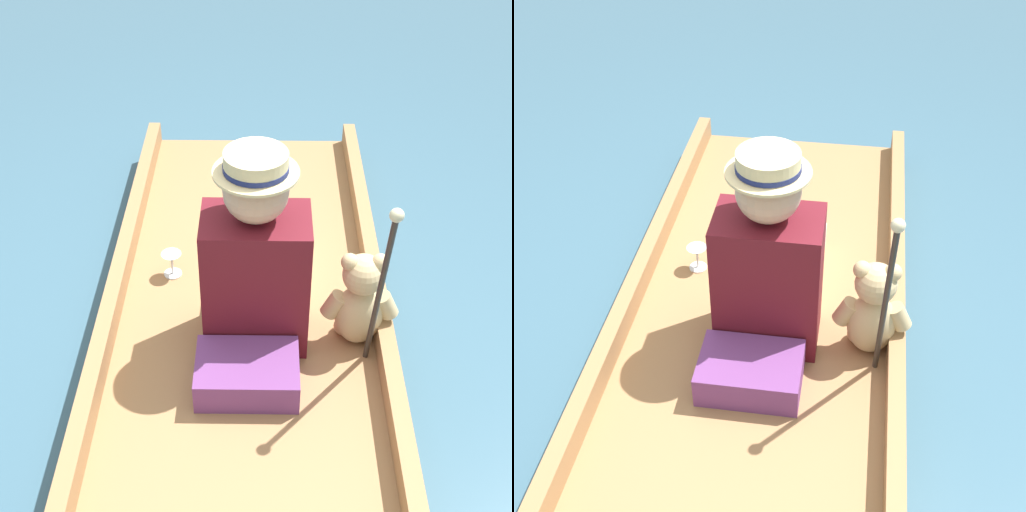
# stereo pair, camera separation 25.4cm
# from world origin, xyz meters

# --- Properties ---
(ground_plane) EXTENTS (16.00, 16.00, 0.00)m
(ground_plane) POSITION_xyz_m (0.00, 0.00, 0.00)
(ground_plane) COLOR #385B70
(punt_boat) EXTENTS (1.11, 3.01, 0.21)m
(punt_boat) POSITION_xyz_m (0.00, 0.00, 0.06)
(punt_boat) COLOR #997047
(punt_boat) RESTS_ON ground_plane
(seat_cushion) EXTENTS (0.36, 0.25, 0.13)m
(seat_cushion) POSITION_xyz_m (0.02, -0.24, 0.17)
(seat_cushion) COLOR #6B3875
(seat_cushion) RESTS_ON punt_boat
(seated_person) EXTENTS (0.38, 0.75, 0.81)m
(seated_person) POSITION_xyz_m (0.04, 0.10, 0.41)
(seated_person) COLOR white
(seated_person) RESTS_ON punt_boat
(teddy_bear) EXTENTS (0.29, 0.17, 0.42)m
(teddy_bear) POSITION_xyz_m (0.43, 0.00, 0.30)
(teddy_bear) COLOR tan
(teddy_bear) RESTS_ON punt_boat
(wine_glass) EXTENTS (0.08, 0.08, 0.11)m
(wine_glass) POSITION_xyz_m (-0.31, 0.37, 0.19)
(wine_glass) COLOR silver
(wine_glass) RESTS_ON punt_boat
(walking_cane) EXTENTS (0.04, 0.20, 0.79)m
(walking_cane) POSITION_xyz_m (0.45, -0.19, 0.57)
(walking_cane) COLOR #2D2823
(walking_cane) RESTS_ON punt_boat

